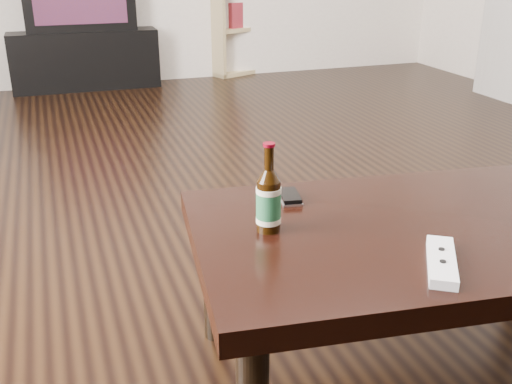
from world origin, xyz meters
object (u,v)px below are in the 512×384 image
object	(u,v)px
tv_stand	(84,57)
beer_bottle	(269,201)
coffee_table	(428,244)
remote	(442,262)
phone	(290,197)

from	to	relation	value
tv_stand	beer_bottle	size ratio (longest dim) A/B	5.21
coffee_table	remote	distance (m)	0.22
beer_bottle	phone	distance (m)	0.20
phone	remote	size ratio (longest dim) A/B	0.54
phone	beer_bottle	bearing A→B (deg)	-116.83
remote	coffee_table	bearing A→B (deg)	93.94
beer_bottle	remote	xyz separation A→B (m)	(0.27, -0.27, -0.06)
phone	coffee_table	bearing A→B (deg)	-32.69
tv_stand	phone	size ratio (longest dim) A/B	10.46
coffee_table	beer_bottle	size ratio (longest dim) A/B	5.65
coffee_table	beer_bottle	bearing A→B (deg)	166.14
coffee_table	beer_bottle	world-z (taller)	beer_bottle
phone	tv_stand	bearing A→B (deg)	104.42
beer_bottle	phone	world-z (taller)	beer_bottle
tv_stand	remote	size ratio (longest dim) A/B	5.66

